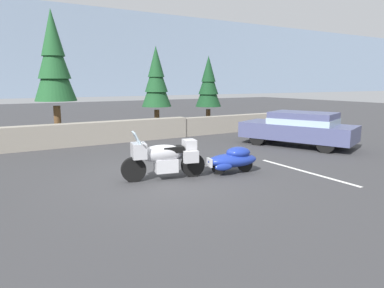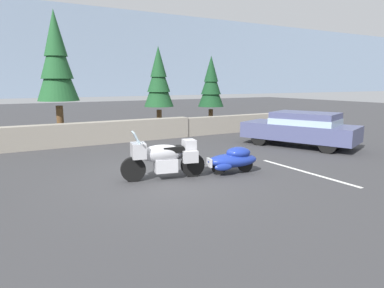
{
  "view_description": "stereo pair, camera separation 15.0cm",
  "coord_description": "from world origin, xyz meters",
  "px_view_note": "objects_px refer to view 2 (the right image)",
  "views": [
    {
      "loc": [
        -4.21,
        -8.3,
        2.59
      ],
      "look_at": [
        0.81,
        0.12,
        0.85
      ],
      "focal_mm": 32.45,
      "sensor_mm": 36.0,
      "label": 1
    },
    {
      "loc": [
        -4.08,
        -8.38,
        2.59
      ],
      "look_at": [
        0.81,
        0.12,
        0.85
      ],
      "focal_mm": 32.45,
      "sensor_mm": 36.0,
      "label": 2
    }
  ],
  "objects_px": {
    "car_shaped_trailer": "(233,159)",
    "pine_tree_far_right": "(211,84)",
    "touring_motorcycle": "(163,157)",
    "pine_tree_secondary": "(159,80)",
    "sedan_at_right_edge": "(301,128)",
    "pine_tree_tall": "(56,61)"
  },
  "relations": [
    {
      "from": "touring_motorcycle",
      "to": "sedan_at_right_edge",
      "type": "xyz_separation_m",
      "value": [
        6.97,
        1.62,
        0.15
      ]
    },
    {
      "from": "pine_tree_tall",
      "to": "pine_tree_far_right",
      "type": "relative_size",
      "value": 1.39
    },
    {
      "from": "pine_tree_tall",
      "to": "pine_tree_secondary",
      "type": "height_order",
      "value": "pine_tree_tall"
    },
    {
      "from": "touring_motorcycle",
      "to": "pine_tree_secondary",
      "type": "relative_size",
      "value": 0.53
    },
    {
      "from": "touring_motorcycle",
      "to": "pine_tree_tall",
      "type": "distance_m",
      "value": 8.12
    },
    {
      "from": "pine_tree_secondary",
      "to": "sedan_at_right_edge",
      "type": "bearing_deg",
      "value": -58.08
    },
    {
      "from": "car_shaped_trailer",
      "to": "pine_tree_secondary",
      "type": "xyz_separation_m",
      "value": [
        1.31,
        7.93,
        2.31
      ]
    },
    {
      "from": "sedan_at_right_edge",
      "to": "pine_tree_far_right",
      "type": "relative_size",
      "value": 1.21
    },
    {
      "from": "sedan_at_right_edge",
      "to": "pine_tree_tall",
      "type": "height_order",
      "value": "pine_tree_tall"
    },
    {
      "from": "touring_motorcycle",
      "to": "pine_tree_secondary",
      "type": "xyz_separation_m",
      "value": [
        3.32,
        7.49,
        2.1
      ]
    },
    {
      "from": "car_shaped_trailer",
      "to": "pine_tree_far_right",
      "type": "relative_size",
      "value": 0.56
    },
    {
      "from": "touring_motorcycle",
      "to": "car_shaped_trailer",
      "type": "distance_m",
      "value": 2.06
    },
    {
      "from": "car_shaped_trailer",
      "to": "sedan_at_right_edge",
      "type": "height_order",
      "value": "sedan_at_right_edge"
    },
    {
      "from": "car_shaped_trailer",
      "to": "pine_tree_tall",
      "type": "relative_size",
      "value": 0.4
    },
    {
      "from": "car_shaped_trailer",
      "to": "pine_tree_far_right",
      "type": "height_order",
      "value": "pine_tree_far_right"
    },
    {
      "from": "pine_tree_far_right",
      "to": "pine_tree_tall",
      "type": "bearing_deg",
      "value": -179.19
    },
    {
      "from": "pine_tree_secondary",
      "to": "car_shaped_trailer",
      "type": "bearing_deg",
      "value": -99.4
    },
    {
      "from": "car_shaped_trailer",
      "to": "pine_tree_secondary",
      "type": "bearing_deg",
      "value": 80.6
    },
    {
      "from": "car_shaped_trailer",
      "to": "sedan_at_right_edge",
      "type": "relative_size",
      "value": 0.46
    },
    {
      "from": "pine_tree_secondary",
      "to": "pine_tree_far_right",
      "type": "height_order",
      "value": "pine_tree_secondary"
    },
    {
      "from": "sedan_at_right_edge",
      "to": "touring_motorcycle",
      "type": "bearing_deg",
      "value": -166.91
    },
    {
      "from": "pine_tree_far_right",
      "to": "touring_motorcycle",
      "type": "bearing_deg",
      "value": -130.37
    }
  ]
}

